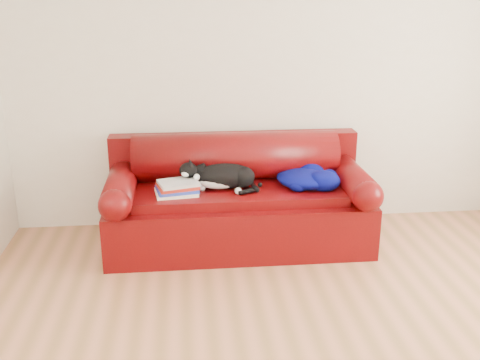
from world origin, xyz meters
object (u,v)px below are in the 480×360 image
Objects in this scene: cat at (223,177)px; sofa_base at (238,217)px; blanket at (307,178)px; book_stack at (177,188)px.

sofa_base is at bearing 31.14° from cat.
cat is at bearing -166.14° from sofa_base.
cat is at bearing 178.64° from blanket.
book_stack is 1.04m from blanket.
sofa_base is at bearing 14.48° from book_stack.
blanket reaches higher than sofa_base.
cat is 0.67m from blanket.
cat is 1.20× the size of blanket.
sofa_base is 0.64m from blanket.
book_stack is at bearing -175.64° from blanket.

